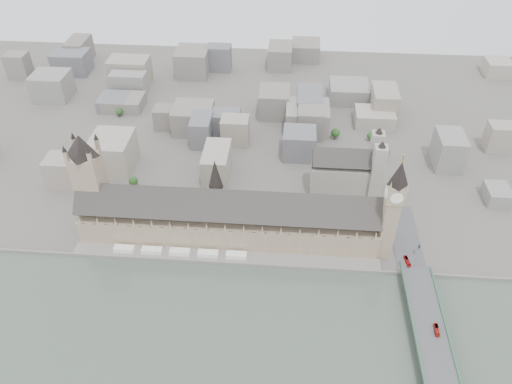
# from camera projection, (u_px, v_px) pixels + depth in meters

# --- Properties ---
(ground) EXTENTS (900.00, 900.00, 0.00)m
(ground) POSITION_uv_depth(u_px,v_px,m) (226.00, 252.00, 443.98)
(ground) COLOR #595651
(ground) RESTS_ON ground
(embankment_wall) EXTENTS (600.00, 1.50, 3.00)m
(embankment_wall) POSITION_uv_depth(u_px,v_px,m) (224.00, 263.00, 431.40)
(embankment_wall) COLOR gray
(embankment_wall) RESTS_ON ground
(river_terrace) EXTENTS (270.00, 15.00, 2.00)m
(river_terrace) POSITION_uv_depth(u_px,v_px,m) (225.00, 257.00, 437.54)
(river_terrace) COLOR gray
(river_terrace) RESTS_ON ground
(terrace_tents) EXTENTS (118.00, 7.00, 4.00)m
(terrace_tents) POSITION_uv_depth(u_px,v_px,m) (180.00, 252.00, 438.47)
(terrace_tents) COLOR white
(terrace_tents) RESTS_ON river_terrace
(palace_of_westminster) EXTENTS (265.00, 40.73, 55.44)m
(palace_of_westminster) POSITION_uv_depth(u_px,v_px,m) (228.00, 218.00, 445.03)
(palace_of_westminster) COLOR tan
(palace_of_westminster) RESTS_ON ground
(elizabeth_tower) EXTENTS (17.00, 17.00, 107.50)m
(elizabeth_tower) POSITION_uv_depth(u_px,v_px,m) (393.00, 204.00, 405.37)
(elizabeth_tower) COLOR tan
(elizabeth_tower) RESTS_ON ground
(victoria_tower) EXTENTS (30.00, 30.00, 100.00)m
(victoria_tower) POSITION_uv_depth(u_px,v_px,m) (89.00, 179.00, 436.93)
(victoria_tower) COLOR tan
(victoria_tower) RESTS_ON ground
(central_tower) EXTENTS (13.00, 13.00, 48.00)m
(central_tower) POSITION_uv_depth(u_px,v_px,m) (216.00, 182.00, 428.43)
(central_tower) COLOR tan
(central_tower) RESTS_ON ground
(westminster_bridge) EXTENTS (25.00, 325.00, 10.25)m
(westminster_bridge) POSITION_uv_depth(u_px,v_px,m) (432.00, 346.00, 363.01)
(westminster_bridge) COLOR #474749
(westminster_bridge) RESTS_ON ground
(westminster_abbey) EXTENTS (68.00, 36.00, 64.00)m
(westminster_abbey) POSITION_uv_depth(u_px,v_px,m) (348.00, 172.00, 495.26)
(westminster_abbey) COLOR #A59F95
(westminster_abbey) RESTS_ON ground
(city_skyline_inland) EXTENTS (720.00, 360.00, 38.00)m
(city_skyline_inland) POSITION_uv_depth(u_px,v_px,m) (250.00, 100.00, 622.25)
(city_skyline_inland) COLOR gray
(city_skyline_inland) RESTS_ON ground
(park_trees) EXTENTS (110.00, 30.00, 15.00)m
(park_trees) POSITION_uv_depth(u_px,v_px,m) (223.00, 202.00, 486.46)
(park_trees) COLOR #1E4117
(park_trees) RESTS_ON ground
(red_bus_north) EXTENTS (4.75, 12.01, 3.26)m
(red_bus_north) POSITION_uv_depth(u_px,v_px,m) (407.00, 261.00, 419.06)
(red_bus_north) COLOR red
(red_bus_north) RESTS_ON westminster_bridge
(red_bus_south) EXTENTS (3.23, 11.46, 3.16)m
(red_bus_south) POSITION_uv_depth(u_px,v_px,m) (437.00, 330.00, 365.72)
(red_bus_south) COLOR red
(red_bus_south) RESTS_ON westminster_bridge
(car_silver) EXTENTS (2.09, 4.31, 1.36)m
(car_silver) POSITION_uv_depth(u_px,v_px,m) (435.00, 328.00, 368.36)
(car_silver) COLOR gray
(car_silver) RESTS_ON westminster_bridge
(car_approach) EXTENTS (3.64, 5.33, 1.43)m
(car_approach) POSITION_uv_depth(u_px,v_px,m) (419.00, 247.00, 433.29)
(car_approach) COLOR gray
(car_approach) RESTS_ON westminster_bridge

